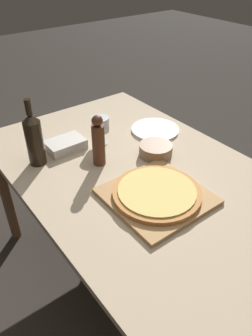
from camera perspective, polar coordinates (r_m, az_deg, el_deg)
The scene contains 10 objects.
ground_plane at distance 1.98m, azimuth 2.16°, elevation -18.56°, with size 12.00×12.00×0.00m, color #2D2823.
dining_table at distance 1.50m, azimuth 2.71°, elevation -3.52°, with size 0.98×1.59×0.74m.
cutting_board at distance 1.32m, azimuth 5.34°, elevation -4.90°, with size 0.37×0.37×0.02m.
pizza at distance 1.30m, azimuth 5.39°, elevation -4.21°, with size 0.35×0.35×0.02m.
wine_bottle at distance 1.50m, azimuth -15.70°, elevation 4.96°, with size 0.08×0.08×0.31m.
pepper_mill at distance 1.45m, azimuth -4.83°, elevation 4.60°, with size 0.06×0.06×0.24m.
wine_glass at distance 1.62m, azimuth -4.35°, elevation 7.49°, with size 0.09×0.09×0.14m.
small_bowl at distance 1.56m, azimuth 5.19°, elevation 3.18°, with size 0.16×0.16×0.06m.
dinner_plate at distance 1.78m, azimuth 5.07°, elevation 6.67°, with size 0.25×0.25×0.01m.
food_container at distance 1.63m, azimuth -10.52°, elevation 4.02°, with size 0.18×0.13×0.05m.
Camera 1 is at (-0.76, -0.89, 1.60)m, focal length 35.00 mm.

